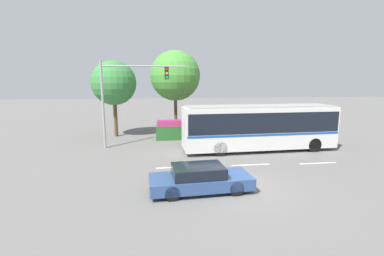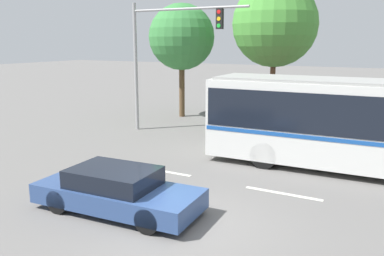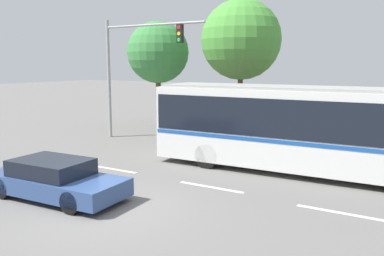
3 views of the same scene
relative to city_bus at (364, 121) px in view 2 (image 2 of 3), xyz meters
name	(u,v)px [view 2 (image 2 of 3)]	position (x,y,z in m)	size (l,w,h in m)	color
ground_plane	(180,222)	(-3.59, -6.67, -1.87)	(140.00, 140.00, 0.00)	slate
city_bus	(364,121)	(0.00, 0.00, 0.00)	(11.14, 2.88, 3.28)	silver
sedan_foreground	(117,191)	(-5.49, -6.84, -1.28)	(4.74, 2.10, 1.21)	navy
traffic_light_pole	(161,47)	(-9.73, 2.11, 2.47)	(6.22, 0.24, 6.48)	gray
flowering_hedge	(322,122)	(-2.24, 4.59, -1.04)	(10.43, 1.18, 1.67)	#286028
street_tree_left	(182,37)	(-11.09, 6.53, 2.97)	(3.96, 3.96, 6.84)	brown
street_tree_centre	(275,24)	(-5.55, 7.13, 3.64)	(4.67, 4.67, 7.85)	brown
lane_stripe_near	(283,194)	(-1.81, -3.42, -1.86)	(2.40, 0.16, 0.01)	silver
lane_stripe_mid	(162,171)	(-6.30, -3.32, -1.86)	(2.40, 0.16, 0.01)	silver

